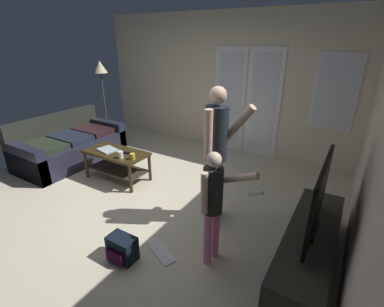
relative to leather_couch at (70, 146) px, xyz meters
name	(u,v)px	position (x,y,z in m)	size (l,w,h in m)	color
ground_plane	(134,202)	(1.98, -0.47, -0.30)	(5.41, 5.36, 0.02)	beige
wall_back_with_doors	(224,85)	(2.08, 2.18, 1.00)	(5.41, 0.09, 2.66)	beige
wall_right_plain	(380,155)	(4.65, -0.47, 1.02)	(0.06, 5.36, 2.63)	beige
leather_couch	(70,146)	(0.00, 0.00, 0.00)	(0.98, 1.85, 0.84)	#1F202F
coffee_table	(117,159)	(1.29, -0.07, 0.06)	(1.04, 0.52, 0.48)	#302510
tv_stand	(309,248)	(4.30, -0.43, -0.09)	(0.45, 1.74, 0.40)	#26281D
flat_screen_tv	(319,199)	(4.30, -0.43, 0.49)	(0.08, 1.03, 0.75)	black
person_adult	(217,145)	(3.13, -0.22, 0.72)	(0.53, 0.45, 1.68)	#383E5F
person_child	(214,199)	(3.44, -0.88, 0.44)	(0.56, 0.33, 1.21)	pink
floor_lamp	(101,74)	(-0.35, 1.25, 1.15)	(0.28, 0.28, 1.71)	#383231
backpack	(122,248)	(2.63, -1.35, -0.16)	(0.30, 0.22, 0.27)	black
loose_keyboard	(160,251)	(2.91, -1.08, -0.28)	(0.46, 0.29, 0.02)	white
laptop_closed	(108,150)	(1.13, -0.10, 0.20)	(0.31, 0.23, 0.02)	#ACBCC0
cup_near_edge	(132,156)	(1.72, -0.15, 0.24)	(0.08, 0.08, 0.09)	gold
cup_by_laptop	(121,155)	(1.54, -0.22, 0.24)	(0.08, 0.08, 0.11)	white
tv_remote_black	(127,153)	(1.49, -0.04, 0.20)	(0.17, 0.05, 0.02)	black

